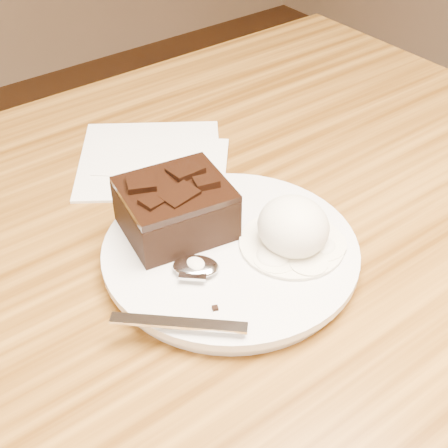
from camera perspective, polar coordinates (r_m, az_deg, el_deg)
plate at (r=0.60m, az=0.58°, el=-2.73°), size 0.24×0.24×0.02m
brownie at (r=0.60m, az=-4.34°, el=1.16°), size 0.11×0.10×0.04m
ice_cream_scoop at (r=0.58m, az=6.22°, el=-0.23°), size 0.06×0.07×0.05m
melt_puddle at (r=0.60m, az=6.08°, el=-1.82°), size 0.10×0.10×0.00m
spoon at (r=0.56m, az=-2.53°, el=-3.96°), size 0.14×0.14×0.01m
napkin at (r=0.75m, az=-6.64°, el=5.92°), size 0.23×0.23×0.01m
crumb_a at (r=0.58m, az=8.11°, el=-2.92°), size 0.01×0.01×0.00m
crumb_b at (r=0.53m, az=-0.80°, el=-7.55°), size 0.01×0.01×0.00m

